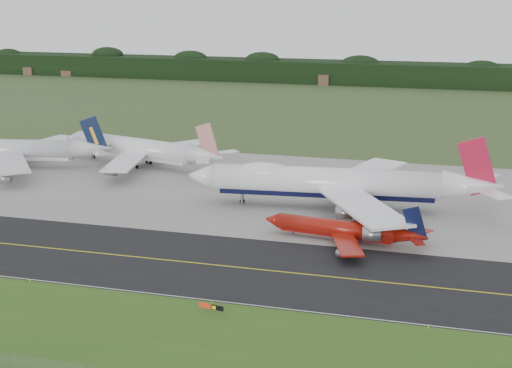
% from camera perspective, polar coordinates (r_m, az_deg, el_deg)
% --- Properties ---
extents(ground, '(600.00, 600.00, 0.00)m').
position_cam_1_polar(ground, '(140.88, -1.93, -6.00)').
color(ground, '#334620').
rests_on(ground, ground).
extents(grass_verge, '(400.00, 30.00, 0.01)m').
position_cam_1_polar(grass_verge, '(110.86, -7.31, -12.33)').
color(grass_verge, '#31581A').
rests_on(grass_verge, ground).
extents(taxiway, '(400.00, 32.00, 0.02)m').
position_cam_1_polar(taxiway, '(137.32, -2.42, -6.58)').
color(taxiway, black).
rests_on(taxiway, ground).
extents(apron, '(400.00, 78.00, 0.01)m').
position_cam_1_polar(apron, '(187.72, 2.60, -0.51)').
color(apron, gray).
rests_on(apron, ground).
extents(taxiway_centreline, '(400.00, 0.40, 0.00)m').
position_cam_1_polar(taxiway_centreline, '(137.32, -2.42, -6.57)').
color(taxiway_centreline, gold).
rests_on(taxiway_centreline, taxiway).
extents(taxiway_edge_line, '(400.00, 0.25, 0.00)m').
position_cam_1_polar(taxiway_edge_line, '(123.82, -4.58, -9.14)').
color(taxiway_edge_line, silver).
rests_on(taxiway_edge_line, taxiway).
extents(horizon_treeline, '(700.00, 25.00, 12.00)m').
position_cam_1_polar(horizon_treeline, '(403.65, 9.55, 8.63)').
color(horizon_treeline, black).
rests_on(horizon_treeline, ground).
extents(jet_ba_747, '(75.08, 61.90, 18.86)m').
position_cam_1_polar(jet_ba_747, '(171.58, 6.50, 0.10)').
color(jet_ba_747, white).
rests_on(jet_ba_747, ground).
extents(jet_red_737, '(35.10, 28.41, 9.48)m').
position_cam_1_polar(jet_red_737, '(150.42, 7.12, -3.64)').
color(jet_red_737, maroon).
rests_on(jet_red_737, ground).
extents(jet_navy_gold, '(59.91, 51.27, 15.59)m').
position_cam_1_polar(jet_navy_gold, '(222.77, -18.93, 2.56)').
color(jet_navy_gold, silver).
rests_on(jet_navy_gold, ground).
extents(jet_star_tail, '(57.90, 47.41, 15.48)m').
position_cam_1_polar(jet_star_tail, '(214.93, -9.20, 2.77)').
color(jet_star_tail, white).
rests_on(jet_star_tail, ground).
extents(taxiway_sign, '(4.41, 0.89, 1.48)m').
position_cam_1_polar(taxiway_sign, '(118.41, -3.61, -9.78)').
color(taxiway_sign, slate).
rests_on(taxiway_sign, ground).
extents(edge_marker_left, '(0.16, 0.16, 0.50)m').
position_cam_1_polar(edge_marker_left, '(136.37, -17.64, -7.38)').
color(edge_marker_left, yellow).
rests_on(edge_marker_left, ground).
extents(edge_marker_center, '(0.16, 0.16, 0.50)m').
position_cam_1_polar(edge_marker_center, '(122.05, -3.52, -9.39)').
color(edge_marker_center, yellow).
rests_on(edge_marker_center, ground).
extents(edge_marker_right, '(0.16, 0.16, 0.50)m').
position_cam_1_polar(edge_marker_right, '(116.67, 13.64, -11.05)').
color(edge_marker_right, yellow).
rests_on(edge_marker_right, ground).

